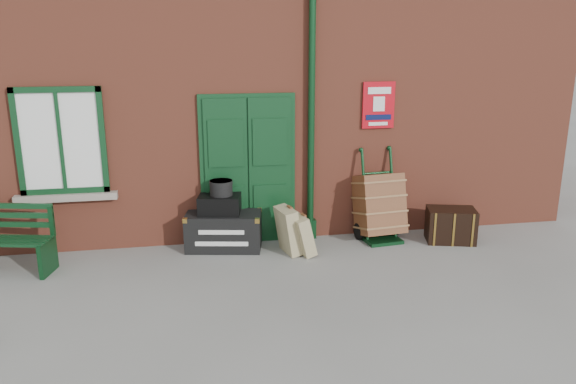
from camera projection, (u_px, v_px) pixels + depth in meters
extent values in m
plane|color=gray|center=(285.00, 278.00, 7.34)|extent=(80.00, 80.00, 0.00)
cube|color=#984631|center=(251.00, 97.00, 10.12)|extent=(10.00, 4.00, 4.00)
cube|color=#0E3519|center=(248.00, 172.00, 8.37)|extent=(1.42, 0.12, 2.32)
cube|color=white|center=(61.00, 141.00, 7.77)|extent=(1.20, 0.08, 1.50)
cylinder|color=black|center=(311.00, 110.00, 8.26)|extent=(0.10, 0.10, 4.00)
cube|color=red|center=(378.00, 105.00, 8.48)|extent=(0.50, 0.03, 0.70)
cube|color=black|center=(48.00, 257.00, 7.43)|extent=(0.16, 0.46, 0.45)
cube|color=black|center=(224.00, 230.00, 8.33)|extent=(1.19, 0.80, 0.55)
cube|color=black|center=(220.00, 204.00, 8.21)|extent=(0.67, 0.54, 0.27)
cylinder|color=black|center=(221.00, 188.00, 8.15)|extent=(0.38, 0.38, 0.22)
cube|color=tan|center=(288.00, 230.00, 8.12)|extent=(0.39, 0.53, 0.69)
cube|color=tan|center=(302.00, 235.00, 8.07)|extent=(0.40, 0.49, 0.60)
cube|color=black|center=(383.00, 240.00, 8.63)|extent=(0.58, 0.44, 0.05)
cylinder|color=black|center=(365.00, 196.00, 8.56)|extent=(0.08, 0.38, 1.37)
cylinder|color=black|center=(393.00, 194.00, 8.69)|extent=(0.08, 0.38, 1.37)
cylinder|color=black|center=(358.00, 231.00, 8.71)|extent=(0.08, 0.26, 0.26)
cylinder|color=black|center=(395.00, 228.00, 8.88)|extent=(0.08, 0.26, 0.26)
cube|color=brown|center=(379.00, 204.00, 8.64)|extent=(0.74, 0.79, 1.01)
cube|color=black|center=(451.00, 225.00, 8.60)|extent=(0.81, 0.64, 0.52)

